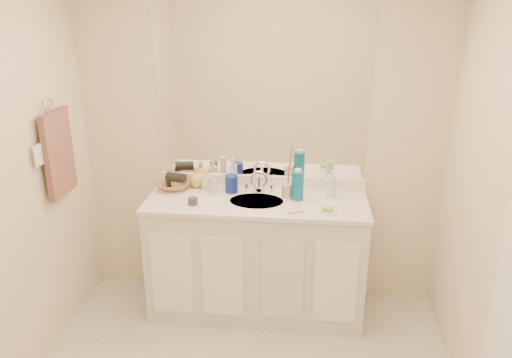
% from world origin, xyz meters
% --- Properties ---
extents(wall_back, '(2.60, 0.02, 2.40)m').
position_xyz_m(wall_back, '(0.00, 1.30, 1.20)').
color(wall_back, '#F5E2C0').
rests_on(wall_back, floor).
extents(vanity_cabinet, '(1.50, 0.55, 0.85)m').
position_xyz_m(vanity_cabinet, '(0.00, 1.02, 0.42)').
color(vanity_cabinet, silver).
rests_on(vanity_cabinet, floor).
extents(countertop, '(1.52, 0.57, 0.03)m').
position_xyz_m(countertop, '(0.00, 1.02, 0.86)').
color(countertop, white).
rests_on(countertop, vanity_cabinet).
extents(backsplash, '(1.52, 0.03, 0.08)m').
position_xyz_m(backsplash, '(0.00, 1.29, 0.92)').
color(backsplash, white).
rests_on(backsplash, countertop).
extents(sink_basin, '(0.37, 0.37, 0.02)m').
position_xyz_m(sink_basin, '(0.00, 1.00, 0.87)').
color(sink_basin, beige).
rests_on(sink_basin, countertop).
extents(faucet, '(0.02, 0.02, 0.11)m').
position_xyz_m(faucet, '(0.00, 1.18, 0.94)').
color(faucet, silver).
rests_on(faucet, countertop).
extents(mirror, '(1.48, 0.01, 1.20)m').
position_xyz_m(mirror, '(0.00, 1.29, 1.56)').
color(mirror, white).
rests_on(mirror, wall_back).
extents(blue_mug, '(0.11, 0.11, 0.12)m').
position_xyz_m(blue_mug, '(-0.19, 1.15, 0.94)').
color(blue_mug, navy).
rests_on(blue_mug, countertop).
extents(tan_cup, '(0.09, 0.09, 0.09)m').
position_xyz_m(tan_cup, '(0.20, 1.09, 0.93)').
color(tan_cup, '#C4BE8A').
rests_on(tan_cup, countertop).
extents(toothbrush, '(0.02, 0.04, 0.20)m').
position_xyz_m(toothbrush, '(0.21, 1.09, 1.03)').
color(toothbrush, '#E33B5F').
rests_on(toothbrush, tan_cup).
extents(mouthwash_bottle, '(0.11, 0.11, 0.20)m').
position_xyz_m(mouthwash_bottle, '(0.28, 1.07, 0.98)').
color(mouthwash_bottle, '#0B6789').
rests_on(mouthwash_bottle, countertop).
extents(clear_pump_bottle, '(0.08, 0.08, 0.16)m').
position_xyz_m(clear_pump_bottle, '(0.51, 1.13, 0.96)').
color(clear_pump_bottle, silver).
rests_on(clear_pump_bottle, countertop).
extents(soap_dish, '(0.13, 0.11, 0.01)m').
position_xyz_m(soap_dish, '(0.48, 0.86, 0.89)').
color(soap_dish, white).
rests_on(soap_dish, countertop).
extents(green_soap, '(0.08, 0.07, 0.02)m').
position_xyz_m(green_soap, '(0.48, 0.86, 0.90)').
color(green_soap, '#88C630').
rests_on(green_soap, soap_dish).
extents(orange_comb, '(0.11, 0.06, 0.00)m').
position_xyz_m(orange_comb, '(0.27, 0.83, 0.88)').
color(orange_comb, orange).
rests_on(orange_comb, countertop).
extents(dark_jar, '(0.08, 0.08, 0.05)m').
position_xyz_m(dark_jar, '(-0.42, 0.90, 0.90)').
color(dark_jar, '#38373E').
rests_on(dark_jar, countertop).
extents(extra_white_bottle, '(0.05, 0.05, 0.15)m').
position_xyz_m(extra_white_bottle, '(-0.31, 1.10, 0.96)').
color(extra_white_bottle, silver).
rests_on(extra_white_bottle, countertop).
extents(soap_bottle_white, '(0.08, 0.08, 0.18)m').
position_xyz_m(soap_bottle_white, '(-0.21, 1.22, 0.97)').
color(soap_bottle_white, silver).
rests_on(soap_bottle_white, countertop).
extents(soap_bottle_cream, '(0.09, 0.09, 0.15)m').
position_xyz_m(soap_bottle_cream, '(-0.37, 1.18, 0.95)').
color(soap_bottle_cream, beige).
rests_on(soap_bottle_cream, countertop).
extents(soap_bottle_yellow, '(0.15, 0.15, 0.15)m').
position_xyz_m(soap_bottle_yellow, '(-0.46, 1.22, 0.96)').
color(soap_bottle_yellow, '#DBCA55').
rests_on(soap_bottle_yellow, countertop).
extents(wicker_basket, '(0.27, 0.27, 0.05)m').
position_xyz_m(wicker_basket, '(-0.62, 1.16, 0.91)').
color(wicker_basket, '#B47748').
rests_on(wicker_basket, countertop).
extents(hair_dryer, '(0.15, 0.10, 0.07)m').
position_xyz_m(hair_dryer, '(-0.60, 1.16, 0.97)').
color(hair_dryer, black).
rests_on(hair_dryer, wicker_basket).
extents(towel_ring, '(0.01, 0.11, 0.11)m').
position_xyz_m(towel_ring, '(-1.27, 0.77, 1.55)').
color(towel_ring, silver).
rests_on(towel_ring, wall_left).
extents(hand_towel, '(0.04, 0.32, 0.55)m').
position_xyz_m(hand_towel, '(-1.25, 0.77, 1.25)').
color(hand_towel, brown).
rests_on(hand_towel, towel_ring).
extents(switch_plate, '(0.01, 0.08, 0.13)m').
position_xyz_m(switch_plate, '(-1.27, 0.57, 1.30)').
color(switch_plate, white).
rests_on(switch_plate, wall_left).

